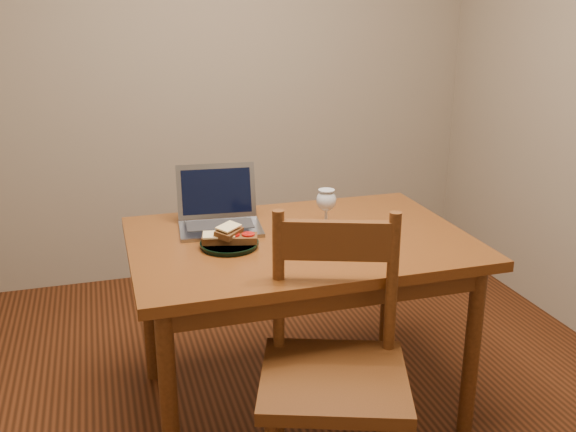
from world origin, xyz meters
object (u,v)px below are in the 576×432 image
object	(u,v)px
table	(300,258)
laptop	(219,210)
chair	(334,358)
plate	(229,245)
milk_glass	(326,208)

from	to	relation	value
table	laptop	xyz separation A→B (m)	(-0.27, 0.23, 0.15)
chair	laptop	xyz separation A→B (m)	(-0.21, 0.79, 0.27)
table	chair	bearing A→B (deg)	-96.24
table	chair	size ratio (longest dim) A/B	2.23
plate	laptop	distance (m)	0.26
chair	plate	bearing A→B (deg)	132.40
laptop	milk_glass	bearing A→B (deg)	-13.24
table	milk_glass	xyz separation A→B (m)	(0.14, 0.09, 0.16)
chair	plate	world-z (taller)	chair
milk_glass	chair	bearing A→B (deg)	-107.32
plate	milk_glass	world-z (taller)	milk_glass
laptop	plate	bearing A→B (deg)	-86.77
milk_glass	table	bearing A→B (deg)	-146.31
chair	laptop	size ratio (longest dim) A/B	1.66
milk_glass	laptop	distance (m)	0.44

